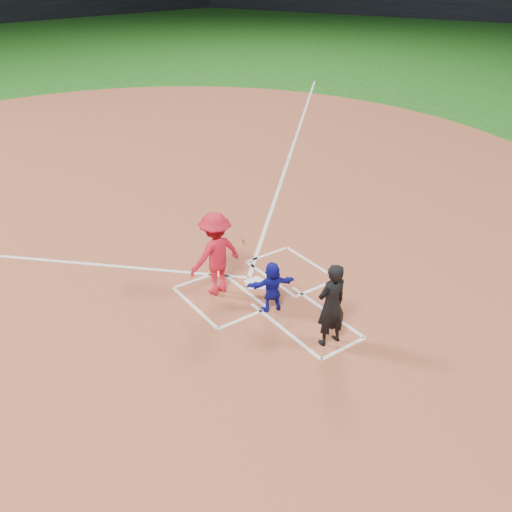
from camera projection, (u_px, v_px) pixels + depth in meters
ground at (256, 284)px, 12.66m from camera, size 120.00×120.00×0.00m
home_plate_dirt at (139, 196)px, 16.90m from camera, size 28.00×28.00×0.01m
stadium_wall_right at (485, 2)px, 50.13m from camera, size 31.04×52.56×3.20m
home_plate at (256, 283)px, 12.65m from camera, size 0.60×0.60×0.02m
catcher at (272, 287)px, 11.52m from camera, size 1.07×0.65×1.10m
umpire at (331, 305)px, 10.42m from camera, size 0.65×0.45×1.70m
chalk_markings at (150, 204)px, 16.39m from camera, size 28.35×17.32×0.01m
batter_at_plate at (216, 254)px, 11.93m from camera, size 1.46×0.91×1.86m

